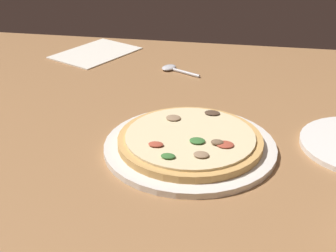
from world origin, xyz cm
name	(u,v)px	position (x,y,z in cm)	size (l,w,h in cm)	color
dining_table	(148,146)	(0.00, 0.00, 2.00)	(150.00, 110.00, 4.00)	#996B42
pizza_main	(190,143)	(-7.80, 3.39, 5.17)	(27.64, 27.64, 3.33)	silver
paper_menu	(96,53)	(22.58, -41.01, 4.15)	(14.37, 20.26, 0.30)	silver
spoon	(173,69)	(1.05, -32.08, 4.46)	(9.94, 6.78, 1.00)	silver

